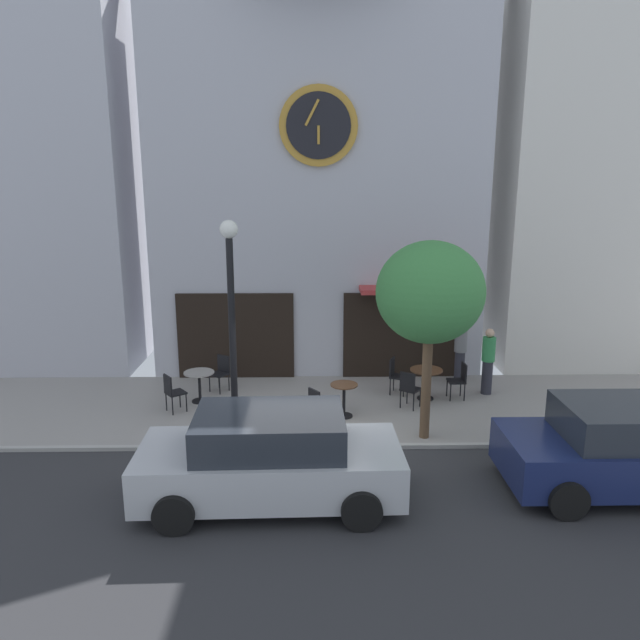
# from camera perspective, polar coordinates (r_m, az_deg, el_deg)

# --- Properties ---
(ground_plane) EXTENTS (27.35, 11.12, 0.13)m
(ground_plane) POSITION_cam_1_polar(r_m,az_deg,el_deg) (11.22, -1.08, -14.65)
(ground_plane) COLOR gray
(clock_building) EXTENTS (8.82, 4.18, 11.71)m
(clock_building) POSITION_cam_1_polar(r_m,az_deg,el_deg) (16.86, -0.21, 16.02)
(clock_building) COLOR #B2B2BC
(clock_building) RESTS_ON ground_plane
(neighbor_building_left) EXTENTS (6.76, 3.63, 12.79)m
(neighbor_building_left) POSITION_cam_1_polar(r_m,az_deg,el_deg) (19.17, -27.61, 15.38)
(neighbor_building_left) COLOR #B2B2BC
(neighbor_building_left) RESTS_ON ground_plane
(neighbor_building_right) EXTENTS (5.70, 3.88, 12.45)m
(neighbor_building_right) POSITION_cam_1_polar(r_m,az_deg,el_deg) (19.22, 24.99, 15.12)
(neighbor_building_right) COLOR silver
(neighbor_building_right) RESTS_ON ground_plane
(street_lamp) EXTENTS (0.36, 0.36, 4.47)m
(street_lamp) POSITION_cam_1_polar(r_m,az_deg,el_deg) (12.12, -8.36, -1.00)
(street_lamp) COLOR black
(street_lamp) RESTS_ON ground_plane
(street_tree) EXTENTS (2.15, 1.93, 4.08)m
(street_tree) POSITION_cam_1_polar(r_m,az_deg,el_deg) (11.94, 10.46, 2.51)
(street_tree) COLOR brown
(street_tree) RESTS_ON ground_plane
(cafe_table_leftmost) EXTENTS (0.72, 0.72, 0.75)m
(cafe_table_leftmost) POSITION_cam_1_polar(r_m,az_deg,el_deg) (14.64, -11.43, -5.67)
(cafe_table_leftmost) COLOR black
(cafe_table_leftmost) RESTS_ON ground_plane
(cafe_table_near_curb) EXTENTS (0.61, 0.61, 0.77)m
(cafe_table_near_curb) POSITION_cam_1_polar(r_m,az_deg,el_deg) (13.50, 2.30, -7.18)
(cafe_table_near_curb) COLOR black
(cafe_table_near_curb) RESTS_ON ground_plane
(cafe_table_center) EXTENTS (0.78, 0.78, 0.75)m
(cafe_table_center) POSITION_cam_1_polar(r_m,az_deg,el_deg) (14.74, 10.07, -5.37)
(cafe_table_center) COLOR black
(cafe_table_center) RESTS_ON ground_plane
(cafe_chair_outer) EXTENTS (0.56, 0.56, 0.90)m
(cafe_chair_outer) POSITION_cam_1_polar(r_m,az_deg,el_deg) (12.87, -0.21, -8.12)
(cafe_chair_outer) COLOR black
(cafe_chair_outer) RESTS_ON ground_plane
(cafe_chair_left_end) EXTENTS (0.56, 0.56, 0.90)m
(cafe_chair_left_end) POSITION_cam_1_polar(r_m,az_deg,el_deg) (14.09, 8.49, -6.33)
(cafe_chair_left_end) COLOR black
(cafe_chair_left_end) RESTS_ON ground_plane
(cafe_chair_right_end) EXTENTS (0.41, 0.41, 0.90)m
(cafe_chair_right_end) POSITION_cam_1_polar(r_m,az_deg,el_deg) (14.93, 13.17, -5.39)
(cafe_chair_right_end) COLOR black
(cafe_chair_right_end) RESTS_ON ground_plane
(cafe_chair_facing_street) EXTENTS (0.56, 0.56, 0.90)m
(cafe_chair_facing_street) POSITION_cam_1_polar(r_m,az_deg,el_deg) (14.14, -13.91, -6.51)
(cafe_chair_facing_street) COLOR black
(cafe_chair_facing_street) RESTS_ON ground_plane
(cafe_chair_by_entrance) EXTENTS (0.52, 0.52, 0.90)m
(cafe_chair_by_entrance) POSITION_cam_1_polar(r_m,az_deg,el_deg) (15.00, 7.22, -5.05)
(cafe_chair_by_entrance) COLOR black
(cafe_chair_by_entrance) RESTS_ON ground_plane
(cafe_chair_facing_wall) EXTENTS (0.56, 0.56, 0.90)m
(cafe_chair_facing_wall) POSITION_cam_1_polar(r_m,az_deg,el_deg) (15.30, -9.41, -4.75)
(cafe_chair_facing_wall) COLOR black
(cafe_chair_facing_wall) RESTS_ON ground_plane
(pedestrian_green) EXTENTS (0.37, 0.37, 1.67)m
(pedestrian_green) POSITION_cam_1_polar(r_m,az_deg,el_deg) (15.35, 15.72, -3.72)
(pedestrian_green) COLOR #2D2D38
(pedestrian_green) RESTS_ON ground_plane
(pedestrian_grey) EXTENTS (0.45, 0.45, 1.67)m
(pedestrian_grey) POSITION_cam_1_polar(r_m,az_deg,el_deg) (15.98, 13.22, -2.90)
(pedestrian_grey) COLOR #2D2D38
(pedestrian_grey) RESTS_ON ground_plane
(parked_car_silver) EXTENTS (4.34, 2.10, 1.55)m
(parked_car_silver) POSITION_cam_1_polar(r_m,az_deg,el_deg) (10.12, -4.78, -13.01)
(parked_car_silver) COLOR #B7BABF
(parked_car_silver) RESTS_ON ground_plane
(parked_car_navy) EXTENTS (4.31, 2.04, 1.55)m
(parked_car_navy) POSITION_cam_1_polar(r_m,az_deg,el_deg) (11.69, 27.54, -10.80)
(parked_car_navy) COLOR navy
(parked_car_navy) RESTS_ON ground_plane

